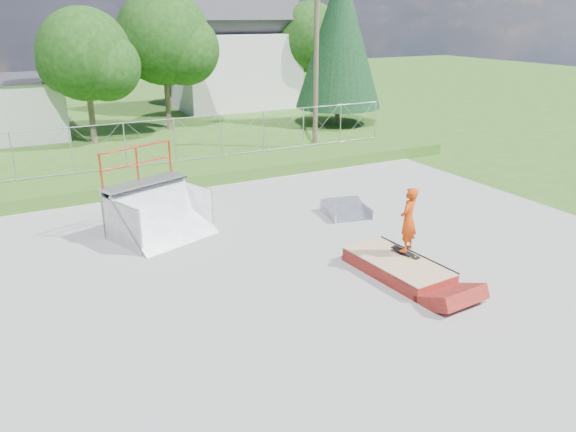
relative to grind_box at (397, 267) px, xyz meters
name	(u,v)px	position (x,y,z in m)	size (l,w,h in m)	color
ground	(299,269)	(-2.06, 1.45, -0.21)	(120.00, 120.00, 0.00)	#315C1A
concrete_pad	(299,269)	(-2.06, 1.45, -0.19)	(20.00, 16.00, 0.04)	#9A9A97
grass_berm	(184,174)	(-2.06, 10.95, 0.04)	(24.00, 3.00, 0.50)	#315C1A
grind_box	(397,267)	(0.00, 0.00, 0.00)	(1.58, 2.92, 0.42)	maroon
quarter_pipe	(160,195)	(-4.52, 5.31, 1.08)	(2.59, 2.19, 2.59)	#929599
flat_bank_ramp	(347,210)	(1.30, 4.30, 0.00)	(1.34, 1.43, 0.41)	#929599
skateboard	(406,253)	(0.39, 0.18, 0.25)	(0.22, 0.80, 0.02)	black
skater	(408,222)	(0.39, 0.18, 1.09)	(0.61, 0.40, 1.67)	#C33B0A
chain_link_fence	(175,140)	(-2.06, 11.95, 1.19)	(20.00, 0.06, 1.80)	#94969C
gable_house	(232,51)	(6.94, 27.45, 3.63)	(8.40, 6.08, 8.94)	silver
utility_pole	(316,65)	(5.44, 13.45, 3.79)	(0.24, 0.24, 8.00)	brown
tree_left_near	(91,58)	(-3.81, 19.28, 4.03)	(4.76, 4.48, 6.65)	brown
tree_center	(169,41)	(0.73, 21.26, 4.64)	(5.44, 5.12, 7.60)	brown
tree_right_far	(314,40)	(12.21, 25.27, 4.33)	(5.10, 4.80, 7.12)	brown
tree_back_mid	(171,54)	(3.16, 29.31, 3.42)	(4.08, 3.84, 5.70)	brown
conifer_tree	(340,36)	(9.94, 18.45, 4.84)	(5.04, 5.04, 9.10)	brown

